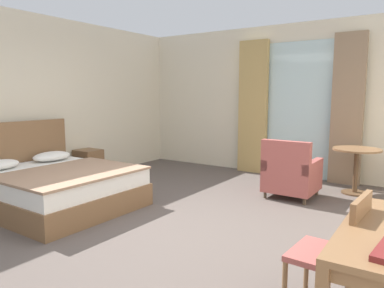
{
  "coord_description": "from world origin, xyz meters",
  "views": [
    {
      "loc": [
        2.6,
        -3.13,
        1.55
      ],
      "look_at": [
        0.16,
        0.48,
        0.94
      ],
      "focal_mm": 34.19,
      "sensor_mm": 36.0,
      "label": 1
    }
  ],
  "objects_px": {
    "nightstand": "(89,164)",
    "bed": "(54,186)",
    "armchair_by_window": "(291,174)",
    "round_cafe_table": "(356,160)",
    "desk_chair": "(339,250)"
  },
  "relations": [
    {
      "from": "bed",
      "to": "desk_chair",
      "type": "bearing_deg",
      "value": -8.09
    },
    {
      "from": "bed",
      "to": "nightstand",
      "type": "bearing_deg",
      "value": 123.47
    },
    {
      "from": "round_cafe_table",
      "to": "desk_chair",
      "type": "bearing_deg",
      "value": -81.75
    },
    {
      "from": "nightstand",
      "to": "bed",
      "type": "bearing_deg",
      "value": -56.53
    },
    {
      "from": "bed",
      "to": "round_cafe_table",
      "type": "distance_m",
      "value": 4.48
    },
    {
      "from": "bed",
      "to": "desk_chair",
      "type": "relative_size",
      "value": 2.23
    },
    {
      "from": "armchair_by_window",
      "to": "bed",
      "type": "bearing_deg",
      "value": -138.47
    },
    {
      "from": "bed",
      "to": "round_cafe_table",
      "type": "bearing_deg",
      "value": 42.4
    },
    {
      "from": "nightstand",
      "to": "armchair_by_window",
      "type": "distance_m",
      "value": 3.55
    },
    {
      "from": "bed",
      "to": "armchair_by_window",
      "type": "relative_size",
      "value": 2.29
    },
    {
      "from": "armchair_by_window",
      "to": "round_cafe_table",
      "type": "bearing_deg",
      "value": 45.14
    },
    {
      "from": "nightstand",
      "to": "desk_chair",
      "type": "bearing_deg",
      "value": -21.85
    },
    {
      "from": "bed",
      "to": "desk_chair",
      "type": "xyz_separation_m",
      "value": [
        3.82,
        -0.54,
        0.23
      ]
    },
    {
      "from": "bed",
      "to": "nightstand",
      "type": "xyz_separation_m",
      "value": [
        -0.89,
        1.35,
        -0.02
      ]
    },
    {
      "from": "nightstand",
      "to": "round_cafe_table",
      "type": "xyz_separation_m",
      "value": [
        4.2,
        1.67,
        0.26
      ]
    }
  ]
}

